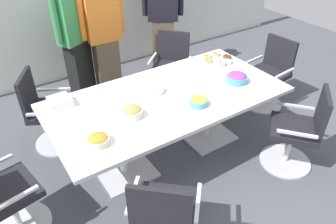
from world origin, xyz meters
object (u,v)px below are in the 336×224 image
person_standing_0 (75,36)px  snack_bowl_candy_mix (237,78)px  conference_table (168,106)px  snack_bowl_chips_yellow (198,101)px  donut_platter (218,59)px  napkin_pile (60,102)px  office_chair_5 (269,77)px  snack_bowl_chips_orange (98,140)px  office_chair_0 (171,70)px  office_chair_4 (298,134)px  person_standing_2 (163,14)px  office_chair_1 (48,114)px  plate_stack (154,90)px  office_chair_3 (164,219)px  snack_bowl_cookies (132,112)px  person_standing_1 (104,35)px  office_chair_2 (1,200)px

person_standing_0 → snack_bowl_candy_mix: (1.11, -1.86, -0.10)m
conference_table → snack_bowl_chips_yellow: (0.15, -0.30, 0.17)m
donut_platter → napkin_pile: napkin_pile is taller
office_chair_5 → person_standing_0: 2.61m
conference_table → snack_bowl_chips_orange: 0.95m
office_chair_0 → snack_bowl_chips_yellow: 1.46m
office_chair_4 → snack_bowl_candy_mix: 0.85m
person_standing_2 → snack_bowl_candy_mix: (-0.25, -1.86, -0.14)m
snack_bowl_chips_orange → office_chair_1: bearing=96.9°
plate_stack → snack_bowl_candy_mix: bearing=-19.8°
person_standing_0 → snack_bowl_chips_yellow: (0.49, -1.99, -0.11)m
conference_table → napkin_pile: size_ratio=12.20×
office_chair_3 → person_standing_0: size_ratio=0.53×
snack_bowl_cookies → snack_bowl_candy_mix: bearing=-2.4°
snack_bowl_chips_yellow → napkin_pile: (-1.12, 0.71, 0.00)m
snack_bowl_chips_orange → office_chair_5: bearing=9.5°
person_standing_1 → snack_bowl_chips_orange: person_standing_1 is taller
snack_bowl_chips_yellow → office_chair_4: bearing=-34.4°
snack_bowl_chips_orange → snack_bowl_candy_mix: 1.66m
person_standing_2 → snack_bowl_cookies: (-1.49, -1.81, -0.14)m
snack_bowl_candy_mix → donut_platter: size_ratio=0.62×
office_chair_5 → person_standing_1: bearing=43.2°
office_chair_5 → napkin_pile: size_ratio=4.63×
office_chair_2 → office_chair_4: (2.71, -0.76, 0.00)m
snack_bowl_chips_yellow → person_standing_1: bearing=94.1°
office_chair_4 → plate_stack: bearing=97.0°
office_chair_2 → donut_platter: bearing=89.2°
person_standing_1 → plate_stack: person_standing_1 is taller
office_chair_2 → napkin_pile: (0.73, 0.54, 0.39)m
snack_bowl_cookies → donut_platter: size_ratio=0.53×
person_standing_1 → office_chair_4: bearing=113.3°
office_chair_5 → donut_platter: (-0.74, 0.22, 0.36)m
office_chair_3 → person_standing_0: bearing=124.5°
snack_bowl_candy_mix → napkin_pile: 1.83m
snack_bowl_candy_mix → conference_table: bearing=167.7°
snack_bowl_chips_orange → plate_stack: snack_bowl_chips_orange is taller
person_standing_0 → snack_bowl_candy_mix: bearing=93.2°
person_standing_0 → donut_platter: bearing=106.0°
person_standing_0 → snack_bowl_chips_orange: 2.08m
snack_bowl_cookies → snack_bowl_chips_orange: bearing=-155.0°
office_chair_1 → napkin_pile: bearing=35.7°
snack_bowl_chips_orange → donut_platter: bearing=19.6°
office_chair_3 → person_standing_2: size_ratio=0.50×
office_chair_1 → person_standing_0: size_ratio=0.53×
snack_bowl_candy_mix → plate_stack: 0.90m
snack_bowl_chips_orange → plate_stack: (0.81, 0.45, -0.02)m
person_standing_0 → office_chair_1: bearing=22.4°
office_chair_5 → plate_stack: 1.81m
conference_table → office_chair_4: office_chair_4 is taller
office_chair_1 → snack_bowl_chips_yellow: (1.18, -1.17, 0.39)m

